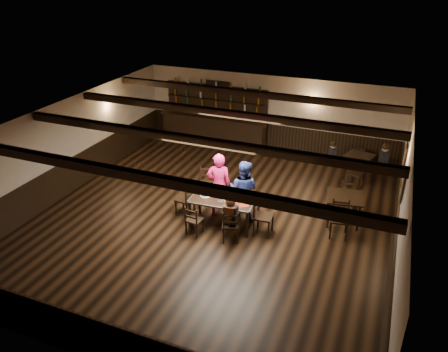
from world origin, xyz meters
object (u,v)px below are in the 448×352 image
at_px(chair_near_right, 231,224).
at_px(man_blue, 243,190).
at_px(cake, 205,194).
at_px(dining_table, 222,202).
at_px(chair_near_left, 193,219).
at_px(bar_counter, 215,127).
at_px(woman_pink, 219,185).

height_order(chair_near_right, man_blue, man_blue).
bearing_deg(chair_near_right, cake, 145.69).
distance_m(dining_table, cake, 0.49).
bearing_deg(chair_near_right, dining_table, 126.85).
relative_size(chair_near_left, cake, 2.80).
bearing_deg(dining_table, man_blue, 57.87).
distance_m(dining_table, chair_near_left, 0.88).
height_order(chair_near_left, chair_near_right, chair_near_right).
xyz_separation_m(chair_near_left, bar_counter, (-1.79, 5.60, 0.26)).
relative_size(dining_table, woman_pink, 0.94).
relative_size(man_blue, cake, 5.75).
height_order(dining_table, cake, cake).
distance_m(dining_table, man_blue, 0.69).
height_order(chair_near_left, woman_pink, woman_pink).
relative_size(dining_table, chair_near_right, 1.92).
relative_size(chair_near_left, man_blue, 0.49).
height_order(dining_table, chair_near_left, chair_near_left).
relative_size(man_blue, bar_counter, 0.40).
relative_size(dining_table, bar_counter, 0.42).
height_order(woman_pink, bar_counter, bar_counter).
xyz_separation_m(chair_near_left, cake, (0.03, 0.71, 0.33)).
bearing_deg(bar_counter, man_blue, -58.57).
bearing_deg(chair_near_left, bar_counter, 107.75).
bearing_deg(bar_counter, woman_pink, -65.74).
relative_size(dining_table, cake, 5.92).
xyz_separation_m(dining_table, bar_counter, (-2.30, 4.91, 0.05)).
bearing_deg(dining_table, cake, 177.98).
bearing_deg(dining_table, chair_near_right, -53.15).
height_order(woman_pink, man_blue, woman_pink).
xyz_separation_m(dining_table, chair_near_left, (-0.50, -0.69, -0.21)).
xyz_separation_m(chair_near_right, man_blue, (-0.11, 1.20, 0.30)).
distance_m(chair_near_left, woman_pink, 1.23).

